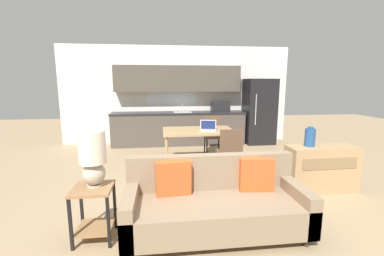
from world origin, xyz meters
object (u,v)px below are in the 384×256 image
object	(u,v)px
side_table	(94,205)
table_lamp	(93,157)
dining_table	(198,133)
dining_chair_near_right	(230,150)
credenza	(321,169)
vase	(310,137)
laptop	(208,128)
couch	(215,203)
refrigerator	(259,111)
dining_chair_far_right	(213,133)

from	to	relation	value
side_table	table_lamp	distance (m)	0.53
dining_table	dining_chair_near_right	world-z (taller)	dining_chair_near_right
dining_table	credenza	bearing A→B (deg)	-39.70
table_lamp	vase	xyz separation A→B (m)	(3.01, 0.91, -0.06)
dining_table	laptop	world-z (taller)	laptop
couch	vase	world-z (taller)	vase
side_table	table_lamp	world-z (taller)	table_lamp
refrigerator	vase	bearing A→B (deg)	-97.78
table_lamp	laptop	bearing A→B (deg)	53.77
couch	credenza	size ratio (longest dim) A/B	1.86
dining_table	vase	distance (m)	2.10
vase	laptop	distance (m)	1.91
credenza	vase	bearing A→B (deg)	168.75
dining_chair_near_right	laptop	distance (m)	0.81
dining_chair_far_right	dining_chair_near_right	bearing A→B (deg)	-89.10
couch	dining_chair_near_right	bearing A→B (deg)	69.25
side_table	laptop	world-z (taller)	laptop
dining_table	laptop	size ratio (longest dim) A/B	3.89
table_lamp	vase	size ratio (longest dim) A/B	1.98
vase	dining_chair_near_right	distance (m)	1.31
dining_chair_far_right	vase	bearing A→B (deg)	-62.57
dining_table	couch	size ratio (longest dim) A/B	0.71
table_lamp	dining_chair_near_right	size ratio (longest dim) A/B	0.66
refrigerator	vase	distance (m)	3.30
dining_table	table_lamp	size ratio (longest dim) A/B	2.34
side_table	dining_table	bearing A→B (deg)	57.81
vase	dining_chair_far_right	size ratio (longest dim) A/B	0.33
vase	dining_chair_near_right	size ratio (longest dim) A/B	0.33
refrigerator	couch	size ratio (longest dim) A/B	0.90
table_lamp	dining_chair_near_right	world-z (taller)	table_lamp
credenza	laptop	size ratio (longest dim) A/B	2.97
dining_table	side_table	distance (m)	2.80
couch	table_lamp	world-z (taller)	table_lamp
couch	laptop	world-z (taller)	laptop
dining_table	dining_chair_near_right	xyz separation A→B (m)	(0.45, -0.78, -0.17)
side_table	dining_chair_near_right	world-z (taller)	dining_chair_near_right
vase	dining_chair_near_right	bearing A→B (deg)	149.80
table_lamp	refrigerator	bearing A→B (deg)	50.39
dining_chair_far_right	dining_table	bearing A→B (deg)	-119.08
couch	side_table	size ratio (longest dim) A/B	3.36
credenza	table_lamp	bearing A→B (deg)	-164.90
dining_table	table_lamp	world-z (taller)	table_lamp
table_lamp	laptop	world-z (taller)	table_lamp
couch	credenza	bearing A→B (deg)	25.36
table_lamp	dining_chair_far_right	xyz separation A→B (m)	(1.92, 3.11, -0.41)
credenza	laptop	world-z (taller)	laptop
dining_table	laptop	xyz separation A→B (m)	(0.19, -0.06, 0.11)
couch	laptop	size ratio (longest dim) A/B	5.52
refrigerator	laptop	bearing A→B (deg)	-133.21
credenza	laptop	xyz separation A→B (m)	(-1.56, 1.39, 0.44)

